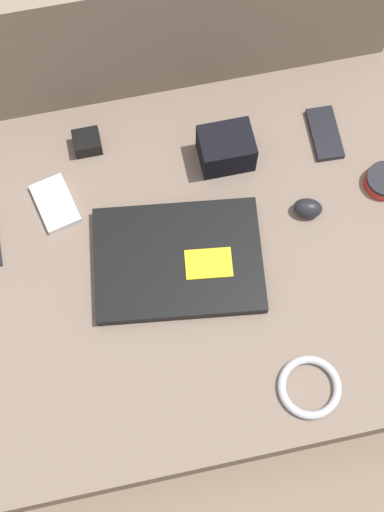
{
  "coord_description": "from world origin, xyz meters",
  "views": [
    {
      "loc": [
        -0.1,
        -0.46,
        1.45
      ],
      "look_at": [
        0.0,
        0.0,
        0.16
      ],
      "focal_mm": 50.0,
      "sensor_mm": 36.0,
      "label": 1
    }
  ],
  "objects_px": {
    "phone_silver": "(325,134)",
    "camera_pouch": "(226,149)",
    "computer_mouse": "(308,208)",
    "charger_brick": "(87,142)",
    "laptop": "(179,262)",
    "phone_small": "(55,204)"
  },
  "relations": [
    {
      "from": "phone_silver",
      "to": "camera_pouch",
      "type": "relative_size",
      "value": 1.15
    },
    {
      "from": "computer_mouse",
      "to": "charger_brick",
      "type": "bearing_deg",
      "value": 169.31
    },
    {
      "from": "laptop",
      "to": "phone_silver",
      "type": "distance_m",
      "value": 0.42
    },
    {
      "from": "charger_brick",
      "to": "phone_small",
      "type": "bearing_deg",
      "value": -125.77
    },
    {
      "from": "phone_small",
      "to": "charger_brick",
      "type": "bearing_deg",
      "value": 40.92
    },
    {
      "from": "laptop",
      "to": "phone_silver",
      "type": "relative_size",
      "value": 2.85
    },
    {
      "from": "phone_small",
      "to": "charger_brick",
      "type": "height_order",
      "value": "charger_brick"
    },
    {
      "from": "computer_mouse",
      "to": "charger_brick",
      "type": "xyz_separation_m",
      "value": [
        -0.41,
        0.24,
        -0.0
      ]
    },
    {
      "from": "laptop",
      "to": "computer_mouse",
      "type": "bearing_deg",
      "value": 19.29
    },
    {
      "from": "camera_pouch",
      "to": "computer_mouse",
      "type": "bearing_deg",
      "value": -49.11
    },
    {
      "from": "charger_brick",
      "to": "computer_mouse",
      "type": "bearing_deg",
      "value": -30.26
    },
    {
      "from": "laptop",
      "to": "charger_brick",
      "type": "height_order",
      "value": "charger_brick"
    },
    {
      "from": "laptop",
      "to": "phone_small",
      "type": "height_order",
      "value": "laptop"
    },
    {
      "from": "phone_silver",
      "to": "charger_brick",
      "type": "xyz_separation_m",
      "value": [
        -0.49,
        0.08,
        0.01
      ]
    },
    {
      "from": "laptop",
      "to": "camera_pouch",
      "type": "relative_size",
      "value": 3.27
    },
    {
      "from": "phone_small",
      "to": "charger_brick",
      "type": "distance_m",
      "value": 0.15
    },
    {
      "from": "phone_small",
      "to": "camera_pouch",
      "type": "xyz_separation_m",
      "value": [
        0.36,
        0.03,
        0.03
      ]
    },
    {
      "from": "phone_silver",
      "to": "camera_pouch",
      "type": "bearing_deg",
      "value": -175.15
    },
    {
      "from": "phone_silver",
      "to": "charger_brick",
      "type": "distance_m",
      "value": 0.49
    },
    {
      "from": "laptop",
      "to": "computer_mouse",
      "type": "relative_size",
      "value": 5.2
    },
    {
      "from": "camera_pouch",
      "to": "phone_silver",
      "type": "bearing_deg",
      "value": 2.36
    },
    {
      "from": "phone_small",
      "to": "phone_silver",
      "type": "bearing_deg",
      "value": -9.02
    }
  ]
}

